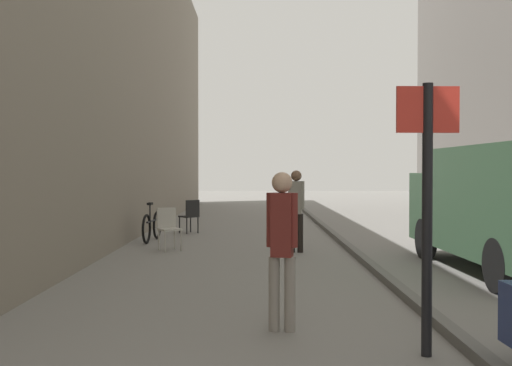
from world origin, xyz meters
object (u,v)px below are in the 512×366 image
at_px(pedestrian_main_foreground, 282,240).
at_px(bicycle_leaning, 152,226).
at_px(delivery_van, 509,205).
at_px(street_sign_post, 428,194).
at_px(cafe_chair_by_doorway, 169,226).
at_px(pedestrian_mid_block, 297,205).
at_px(cafe_chair_near_window, 191,214).

distance_m(pedestrian_main_foreground, bicycle_leaning, 9.14).
bearing_deg(delivery_van, street_sign_post, -121.23).
xyz_separation_m(delivery_van, cafe_chair_by_doorway, (-6.28, 3.09, -0.63)).
relative_size(bicycle_leaning, cafe_chair_by_doorway, 1.88).
bearing_deg(bicycle_leaning, cafe_chair_by_doorway, -64.23).
bearing_deg(street_sign_post, cafe_chair_by_doorway, -67.50).
distance_m(delivery_van, cafe_chair_by_doorway, 7.03).
distance_m(pedestrian_mid_block, cafe_chair_by_doorway, 2.88).
xyz_separation_m(pedestrian_mid_block, cafe_chair_by_doorway, (-2.81, 0.37, -0.48)).
distance_m(delivery_van, street_sign_post, 5.50).
bearing_deg(pedestrian_main_foreground, bicycle_leaning, 120.69).
xyz_separation_m(bicycle_leaning, cafe_chair_near_window, (0.75, 2.00, 0.17)).
relative_size(pedestrian_mid_block, street_sign_post, 0.68).
height_order(delivery_van, bicycle_leaning, delivery_van).
bearing_deg(cafe_chair_near_window, street_sign_post, -112.72).
xyz_separation_m(pedestrian_main_foreground, cafe_chair_by_doorway, (-2.23, 6.95, -0.47)).
xyz_separation_m(pedestrian_main_foreground, pedestrian_mid_block, (0.58, 6.58, 0.01)).
distance_m(cafe_chair_near_window, cafe_chair_by_doorway, 3.70).
height_order(pedestrian_main_foreground, street_sign_post, street_sign_post).
distance_m(delivery_van, cafe_chair_near_window, 9.21).
height_order(delivery_van, cafe_chair_by_doorway, delivery_van).
bearing_deg(cafe_chair_by_doorway, pedestrian_mid_block, 142.02).
bearing_deg(delivery_van, pedestrian_main_foreground, -138.06).
relative_size(delivery_van, street_sign_post, 1.99).
bearing_deg(pedestrian_main_foreground, delivery_van, 55.87).
xyz_separation_m(delivery_van, street_sign_post, (-2.71, -4.77, 0.37)).
distance_m(bicycle_leaning, cafe_chair_by_doorway, 1.83).
xyz_separation_m(cafe_chair_near_window, cafe_chair_by_doorway, (-0.10, -3.70, 0.00)).
distance_m(delivery_van, bicycle_leaning, 8.47).
relative_size(bicycle_leaning, cafe_chair_near_window, 1.88).
height_order(pedestrian_main_foreground, pedestrian_mid_block, pedestrian_mid_block).
height_order(pedestrian_main_foreground, cafe_chair_by_doorway, pedestrian_main_foreground).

